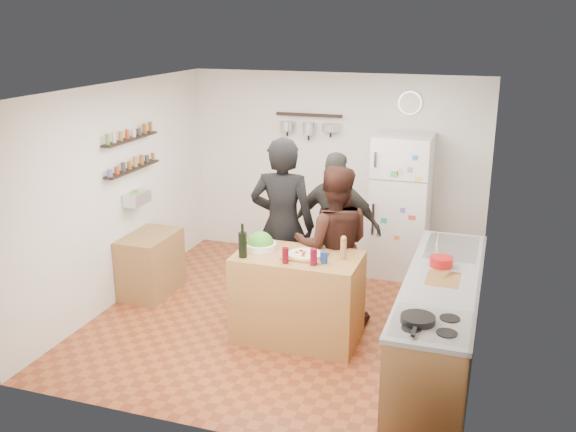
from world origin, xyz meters
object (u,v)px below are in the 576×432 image
(wall_clock, at_px, (410,103))
(pepper_mill, at_px, (343,250))
(fridge, at_px, (401,205))
(person_center, at_px, (333,246))
(person_back, at_px, (336,228))
(prep_island, at_px, (298,297))
(skillet, at_px, (418,319))
(side_table, at_px, (151,264))
(red_bowl, at_px, (441,262))
(wine_bottle, at_px, (243,245))
(salad_bowl, at_px, (260,246))
(salt_canister, at_px, (324,257))
(counter_run, at_px, (440,325))
(person_left, at_px, (283,226))

(wall_clock, bearing_deg, pepper_mill, -95.48)
(fridge, bearing_deg, person_center, -105.22)
(person_back, bearing_deg, prep_island, 82.36)
(fridge, bearing_deg, skillet, -78.72)
(fridge, distance_m, side_table, 3.18)
(fridge, bearing_deg, red_bowl, -70.77)
(wine_bottle, relative_size, person_back, 0.14)
(prep_island, height_order, pepper_mill, pepper_mill)
(salad_bowl, xyz_separation_m, wine_bottle, (-0.08, -0.27, 0.09))
(red_bowl, distance_m, wall_clock, 2.71)
(prep_island, bearing_deg, salt_canister, -21.80)
(pepper_mill, bearing_deg, person_center, 115.94)
(wine_bottle, xyz_separation_m, counter_run, (1.93, 0.06, -0.59))
(salad_bowl, bearing_deg, side_table, 163.05)
(prep_island, bearing_deg, counter_run, -6.53)
(counter_run, xyz_separation_m, wall_clock, (-0.75, 2.63, 1.70))
(salt_canister, xyz_separation_m, person_left, (-0.68, 0.74, 0.02))
(red_bowl, bearing_deg, person_left, 164.48)
(red_bowl, bearing_deg, skillet, -92.28)
(person_left, relative_size, side_table, 2.47)
(wine_bottle, xyz_separation_m, fridge, (1.18, 2.36, -0.14))
(person_center, height_order, wall_clock, wall_clock)
(wine_bottle, bearing_deg, fridge, 63.36)
(salt_canister, height_order, wall_clock, wall_clock)
(skillet, bearing_deg, wall_clock, 100.26)
(person_back, distance_m, counter_run, 1.83)
(salad_bowl, bearing_deg, wine_bottle, -106.50)
(fridge, height_order, wall_clock, wall_clock)
(pepper_mill, relative_size, skillet, 0.70)
(wine_bottle, height_order, salt_canister, wine_bottle)
(salt_canister, height_order, skillet, salt_canister)
(pepper_mill, relative_size, red_bowl, 0.86)
(side_table, bearing_deg, counter_run, -11.47)
(salt_canister, height_order, person_center, person_center)
(side_table, bearing_deg, fridge, 30.78)
(wine_bottle, distance_m, person_center, 1.04)
(wine_bottle, xyz_separation_m, red_bowl, (1.88, 0.35, -0.07))
(wine_bottle, distance_m, person_left, 0.85)
(skillet, bearing_deg, red_bowl, 87.72)
(salad_bowl, distance_m, skillet, 2.11)
(wine_bottle, distance_m, wall_clock, 3.14)
(person_center, xyz_separation_m, fridge, (0.45, 1.64, 0.03))
(person_left, bearing_deg, salad_bowl, 79.31)
(wine_bottle, height_order, wall_clock, wall_clock)
(salad_bowl, relative_size, wall_clock, 1.11)
(prep_island, distance_m, salt_canister, 0.61)
(person_back, height_order, skillet, person_back)
(salt_canister, xyz_separation_m, person_back, (-0.18, 1.16, -0.09))
(wine_bottle, height_order, red_bowl, wine_bottle)
(salad_bowl, bearing_deg, fridge, 62.15)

